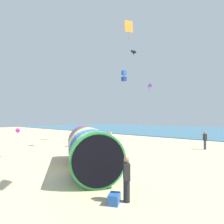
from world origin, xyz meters
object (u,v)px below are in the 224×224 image
Objects in this scene: kite_handler at (127,179)px; beach_flag at (19,132)px; giant_inflatable_tube at (89,148)px; kite_purple_delta at (149,86)px; bystander_near_water at (205,140)px; kite_orange_diamond at (129,27)px; cooler_box at (114,199)px; bystander_mid_beach at (111,141)px; kite_blue_box at (124,76)px; kite_black_parafoil at (134,52)px.

beach_flag is at bearing 176.45° from kite_handler.
giant_inflatable_tube is 6.53× the size of kite_purple_delta.
kite_purple_delta reaches higher than bystander_near_water.
kite_orange_diamond is 2.43× the size of kite_purple_delta.
beach_flag is at bearing -167.79° from giant_inflatable_tube.
kite_orange_diamond is 5.21× the size of cooler_box.
bystander_near_water is 16.61m from beach_flag.
kite_handler is 14.61m from bystander_near_water.
bystander_mid_beach reaches higher than kite_handler.
bystander_near_water is 1.04× the size of bystander_mid_beach.
kite_handler is 1.47× the size of kite_purple_delta.
kite_blue_box is at bearing 72.20° from beach_flag.
kite_purple_delta is at bearing 74.95° from kite_orange_diamond.
kite_orange_diamond is 18.92m from beach_flag.
beach_flag is at bearing -89.69° from kite_orange_diamond.
bystander_mid_beach is at bearing -102.34° from kite_blue_box.
cooler_box is at bearing -30.71° from giant_inflatable_tube.
beach_flag is at bearing -107.80° from kite_blue_box.
bystander_mid_beach is (-8.48, 8.25, 0.03)m from kite_handler.
kite_handler is 11.15m from beach_flag.
cooler_box is at bearing -83.56° from bystander_near_water.
giant_inflatable_tube is 13.98× the size of cooler_box.
kite_handler is 0.93× the size of bystander_near_water.
kite_black_parafoil is at bearing 106.92° from bystander_mid_beach.
kite_purple_delta is at bearing 110.03° from giant_inflatable_tube.
giant_inflatable_tube is at bearing -101.86° from bystander_near_water.
kite_handler is at bearing -25.09° from giant_inflatable_tube.
kite_orange_diamond is at bearing 90.31° from beach_flag.
bystander_mid_beach is at bearing -136.52° from bystander_near_water.
kite_purple_delta is 11.12m from bystander_near_water.
kite_purple_delta is at bearing 87.25° from beach_flag.
beach_flag is at bearing -92.75° from kite_purple_delta.
giant_inflatable_tube is 3.23× the size of beach_flag.
kite_handler is 3.14× the size of cooler_box.
kite_orange_diamond is at bearing 122.68° from kite_blue_box.
kite_purple_delta is 0.66× the size of bystander_mid_beach.
kite_orange_diamond reaches higher than kite_purple_delta.
kite_orange_diamond reaches higher than kite_black_parafoil.
bystander_mid_beach is (-0.34, -1.57, -6.43)m from kite_blue_box.
kite_black_parafoil is 0.63× the size of bystander_near_water.
kite_purple_delta reaches higher than kite_handler.
bystander_mid_beach is 3.25× the size of cooler_box.
kite_purple_delta reaches higher than beach_flag.
kite_black_parafoil is at bearing 115.62° from kite_blue_box.
giant_inflatable_tube is 4.99m from kite_handler.
kite_handler is 14.30m from kite_blue_box.
kite_black_parafoil reaches higher than giant_inflatable_tube.
beach_flag is at bearing -92.84° from kite_black_parafoil.
kite_purple_delta is at bearing 119.83° from kite_handler.
beach_flag reaches higher than kite_handler.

